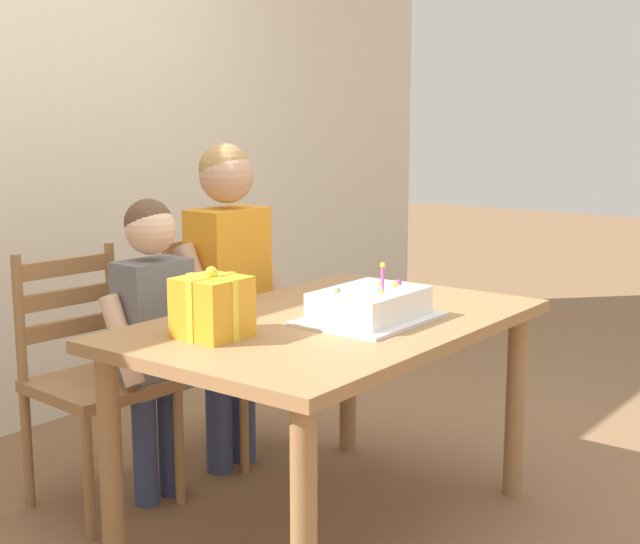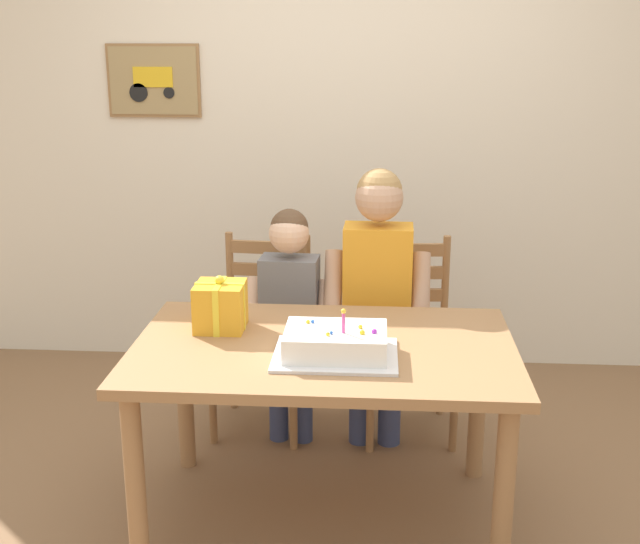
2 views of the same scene
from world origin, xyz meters
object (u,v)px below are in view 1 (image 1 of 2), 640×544
birthday_cake (370,306)px  child_older (229,274)px  dining_table (332,347)px  chair_left (93,378)px  chair_right (226,339)px  child_younger (154,321)px  gift_box_red_large (212,307)px

birthday_cake → child_older: child_older is taller
dining_table → chair_left: chair_left is taller
chair_right → child_older: size_ratio=0.71×
dining_table → child_older: bearing=73.0°
chair_left → child_older: size_ratio=0.71×
chair_left → child_younger: size_ratio=0.83×
gift_box_red_large → child_younger: (0.22, 0.50, -0.15)m
chair_right → child_younger: (-0.54, -0.16, 0.20)m
gift_box_red_large → dining_table: bearing=-18.9°
child_younger → child_older: bearing=-0.1°
gift_box_red_large → child_younger: child_younger is taller
dining_table → child_older: child_older is taller
dining_table → chair_left: 0.89m
child_older → child_younger: (-0.39, 0.00, -0.11)m
gift_box_red_large → child_younger: size_ratio=0.20×
chair_left → child_older: child_older is taller
gift_box_red_large → child_older: (0.61, 0.50, -0.04)m
gift_box_red_large → child_younger: 0.56m
gift_box_red_large → child_older: 0.79m
chair_left → chair_right: 0.69m
chair_right → child_older: 0.38m
birthday_cake → child_younger: bearing=107.9°
child_older → chair_right: bearing=47.1°
chair_right → child_younger: bearing=-163.5°
chair_left → child_older: 0.65m
gift_box_red_large → chair_right: gift_box_red_large is taller
birthday_cake → gift_box_red_large: gift_box_red_large is taller
gift_box_red_large → child_older: size_ratio=0.17×
chair_right → child_younger: child_younger is taller
chair_right → child_older: bearing=-132.9°
chair_right → dining_table: bearing=-113.3°
chair_right → child_older: (-0.15, -0.16, 0.32)m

